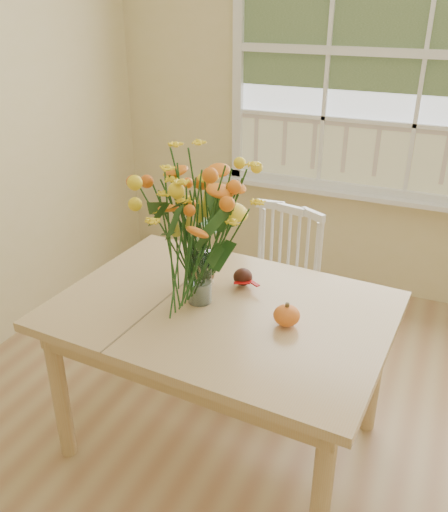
% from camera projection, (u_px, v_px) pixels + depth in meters
% --- Properties ---
extents(wall_back, '(4.00, 0.02, 2.70)m').
position_uv_depth(wall_back, '(421.00, 90.00, 3.14)').
color(wall_back, beige).
rests_on(wall_back, floor).
extents(window, '(2.42, 0.12, 1.74)m').
position_uv_depth(window, '(425.00, 57.00, 3.03)').
color(window, silver).
rests_on(window, wall_back).
extents(dining_table, '(1.38, 1.03, 0.71)m').
position_uv_depth(dining_table, '(222.00, 326.00, 2.24)').
color(dining_table, tan).
rests_on(dining_table, floor).
extents(windsor_chair, '(0.46, 0.45, 0.85)m').
position_uv_depth(windsor_chair, '(279.00, 279.00, 2.89)').
color(windsor_chair, white).
rests_on(windsor_chair, floor).
extents(flower_vase, '(0.47, 0.47, 0.56)m').
position_uv_depth(flower_vase, '(198.00, 226.00, 2.09)').
color(flower_vase, white).
rests_on(flower_vase, dining_table).
extents(pumpkin, '(0.10, 0.10, 0.08)m').
position_uv_depth(pumpkin, '(287.00, 316.00, 2.06)').
color(pumpkin, orange).
rests_on(pumpkin, dining_table).
extents(turkey_figurine, '(0.11, 0.10, 0.12)m').
position_uv_depth(turkey_figurine, '(205.00, 273.00, 2.36)').
color(turkey_figurine, '#CCB78C').
rests_on(turkey_figurine, dining_table).
extents(dark_gourd, '(0.13, 0.08, 0.08)m').
position_uv_depth(dark_gourd, '(243.00, 278.00, 2.34)').
color(dark_gourd, '#38160F').
rests_on(dark_gourd, dining_table).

